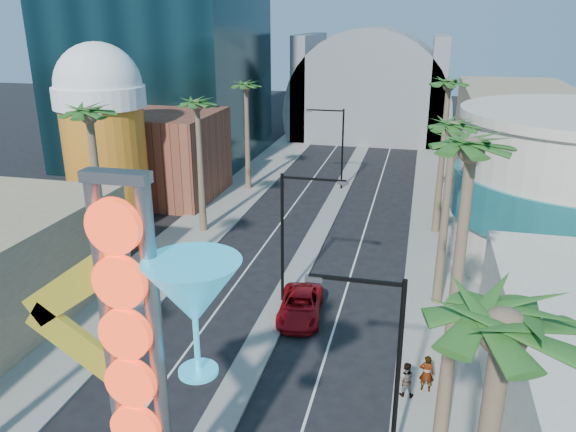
# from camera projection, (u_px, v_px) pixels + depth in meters

# --- Properties ---
(sidewalk_west) EXTENTS (5.00, 100.00, 0.15)m
(sidewalk_west) POSITION_uv_depth(u_px,v_px,m) (219.00, 210.00, 49.53)
(sidewalk_west) COLOR gray
(sidewalk_west) RESTS_ON ground
(sidewalk_east) EXTENTS (5.00, 100.00, 0.15)m
(sidewalk_east) POSITION_uv_depth(u_px,v_px,m) (441.00, 228.00, 45.34)
(sidewalk_east) COLOR gray
(sidewalk_east) RESTS_ON ground
(median) EXTENTS (1.60, 84.00, 0.15)m
(median) POSITION_uv_depth(u_px,v_px,m) (331.00, 208.00, 50.19)
(median) COLOR gray
(median) RESTS_ON ground
(brick_filler_west) EXTENTS (10.00, 10.00, 8.00)m
(brick_filler_west) POSITION_uv_depth(u_px,v_px,m) (163.00, 155.00, 52.40)
(brick_filler_west) COLOR brown
(brick_filler_west) RESTS_ON ground
(filler_east) EXTENTS (10.00, 20.00, 10.00)m
(filler_east) POSITION_uv_depth(u_px,v_px,m) (513.00, 140.00, 54.18)
(filler_east) COLOR #937F5E
(filler_east) RESTS_ON ground
(beer_mug) EXTENTS (7.00, 7.00, 14.50)m
(beer_mug) POSITION_uv_depth(u_px,v_px,m) (103.00, 130.00, 44.01)
(beer_mug) COLOR orange
(beer_mug) RESTS_ON ground
(canopy) EXTENTS (22.00, 16.00, 22.00)m
(canopy) POSITION_uv_depth(u_px,v_px,m) (371.00, 106.00, 79.93)
(canopy) COLOR slate
(canopy) RESTS_ON ground
(neon_sign) EXTENTS (6.53, 2.60, 12.55)m
(neon_sign) POSITION_uv_depth(u_px,v_px,m) (161.00, 357.00, 15.48)
(neon_sign) COLOR gray
(neon_sign) RESTS_ON ground
(streetlight_0) EXTENTS (3.79, 0.25, 8.00)m
(streetlight_0) POSITION_uv_depth(u_px,v_px,m) (292.00, 227.00, 31.97)
(streetlight_0) COLOR black
(streetlight_0) RESTS_ON ground
(streetlight_1) EXTENTS (3.79, 0.25, 8.00)m
(streetlight_1) POSITION_uv_depth(u_px,v_px,m) (337.00, 141.00, 54.20)
(streetlight_1) COLOR black
(streetlight_1) RESTS_ON ground
(streetlight_2) EXTENTS (3.45, 0.25, 8.00)m
(streetlight_2) POSITION_uv_depth(u_px,v_px,m) (385.00, 360.00, 19.62)
(streetlight_2) COLOR black
(streetlight_2) RESTS_ON ground
(palm_1) EXTENTS (2.40, 2.40, 12.70)m
(palm_1) POSITION_uv_depth(u_px,v_px,m) (91.00, 129.00, 28.42)
(palm_1) COLOR brown
(palm_1) RESTS_ON ground
(palm_2) EXTENTS (2.40, 2.40, 11.20)m
(palm_2) POSITION_uv_depth(u_px,v_px,m) (197.00, 113.00, 41.70)
(palm_2) COLOR brown
(palm_2) RESTS_ON ground
(palm_3) EXTENTS (2.40, 2.40, 11.20)m
(palm_3) POSITION_uv_depth(u_px,v_px,m) (246.00, 93.00, 52.70)
(palm_3) COLOR brown
(palm_3) RESTS_ON ground
(palm_4) EXTENTS (2.40, 2.40, 12.20)m
(palm_4) POSITION_uv_depth(u_px,v_px,m) (499.00, 362.00, 9.94)
(palm_4) COLOR brown
(palm_4) RESTS_ON ground
(palm_5) EXTENTS (2.40, 2.40, 13.20)m
(palm_5) POSITION_uv_depth(u_px,v_px,m) (469.00, 172.00, 18.80)
(palm_5) COLOR brown
(palm_5) RESTS_ON ground
(palm_6) EXTENTS (2.40, 2.40, 11.70)m
(palm_6) POSITION_uv_depth(u_px,v_px,m) (453.00, 140.00, 30.25)
(palm_6) COLOR brown
(palm_6) RESTS_ON ground
(palm_7) EXTENTS (2.40, 2.40, 12.70)m
(palm_7) POSITION_uv_depth(u_px,v_px,m) (448.00, 95.00, 40.95)
(palm_7) COLOR brown
(palm_7) RESTS_ON ground
(red_pickup) EXTENTS (2.89, 5.31, 1.41)m
(red_pickup) POSITION_uv_depth(u_px,v_px,m) (300.00, 306.00, 31.84)
(red_pickup) COLOR #A50C13
(red_pickup) RESTS_ON ground
(pedestrian_a) EXTENTS (0.67, 0.45, 1.79)m
(pedestrian_a) POSITION_uv_depth(u_px,v_px,m) (427.00, 373.00, 25.23)
(pedestrian_a) COLOR gray
(pedestrian_a) RESTS_ON sidewalk_east
(pedestrian_b) EXTENTS (0.81, 0.63, 1.66)m
(pedestrian_b) POSITION_uv_depth(u_px,v_px,m) (406.00, 379.00, 24.92)
(pedestrian_b) COLOR gray
(pedestrian_b) RESTS_ON sidewalk_east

